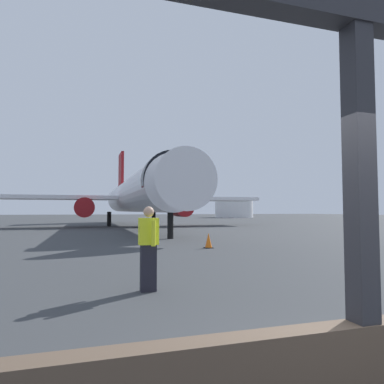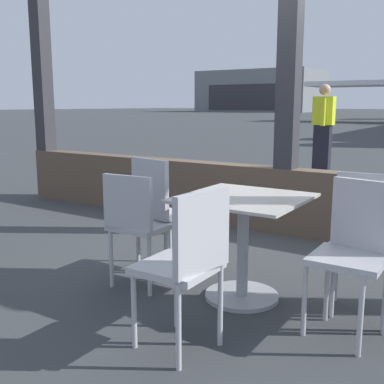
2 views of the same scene
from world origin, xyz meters
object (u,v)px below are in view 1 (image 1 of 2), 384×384
at_px(airplane, 136,195).
at_px(ground_crew_worker, 148,247).
at_px(traffic_cone, 209,241).
at_px(fuel_storage_tank, 234,208).

xyz_separation_m(airplane, ground_crew_worker, (-3.52, -27.42, -2.33)).
xyz_separation_m(ground_crew_worker, traffic_cone, (3.96, 7.32, -0.58)).
height_order(airplane, ground_crew_worker, airplane).
relative_size(airplane, traffic_cone, 54.42).
height_order(ground_crew_worker, traffic_cone, ground_crew_worker).
relative_size(airplane, ground_crew_worker, 20.96).
relative_size(traffic_cone, fuel_storage_tank, 0.07).
xyz_separation_m(airplane, traffic_cone, (0.43, -20.09, -2.92)).
bearing_deg(ground_crew_worker, traffic_cone, 61.63).
bearing_deg(airplane, ground_crew_worker, -97.32).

